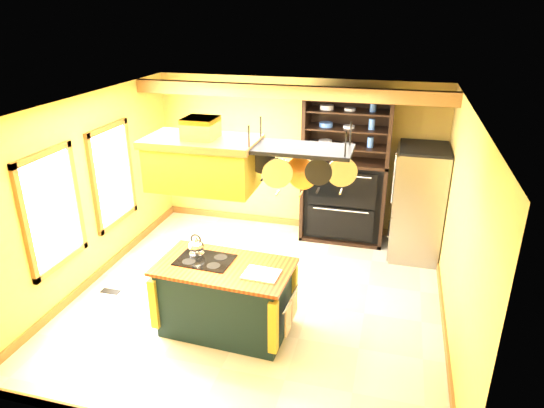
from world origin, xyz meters
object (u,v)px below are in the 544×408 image
at_px(kitchen_island, 225,297).
at_px(refrigerator, 417,205).
at_px(range_hood, 203,160).
at_px(pot_rack, 301,158).
at_px(hutch, 344,187).

height_order(kitchen_island, refrigerator, refrigerator).
bearing_deg(kitchen_island, range_hood, -176.70).
bearing_deg(pot_rack, range_hood, -179.35).
bearing_deg(pot_rack, hutch, 86.64).
bearing_deg(kitchen_island, hutch, 73.21).
xyz_separation_m(kitchen_island, pot_rack, (0.91, 0.01, 1.86)).
xyz_separation_m(range_hood, refrigerator, (2.48, 2.68, -1.35)).
bearing_deg(hutch, kitchen_island, -109.82).
distance_m(range_hood, hutch, 3.51).
bearing_deg(hutch, pot_rack, -93.36).
xyz_separation_m(range_hood, hutch, (1.28, 3.01, -1.28)).
relative_size(range_hood, refrigerator, 0.70).
bearing_deg(refrigerator, pot_rack, -117.32).
bearing_deg(range_hood, refrigerator, 47.17).
relative_size(kitchen_island, hutch, 0.67).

